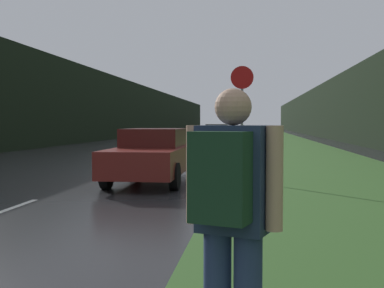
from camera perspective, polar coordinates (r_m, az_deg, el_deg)
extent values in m
cube|color=#386028|center=(41.49, 10.11, 0.35)|extent=(6.00, 240.00, 0.02)
cube|color=silver|center=(15.51, -9.41, -3.31)|extent=(0.12, 3.00, 0.01)
cube|color=silver|center=(22.28, -4.29, -1.51)|extent=(0.12, 3.00, 0.01)
cube|color=silver|center=(29.16, -1.58, -0.54)|extent=(0.12, 3.00, 0.01)
cube|color=black|center=(53.28, -8.15, 4.08)|extent=(2.00, 140.00, 6.05)
cube|color=black|center=(52.06, 16.17, 3.82)|extent=(2.00, 140.00, 5.63)
cylinder|color=slate|center=(12.85, 5.92, 1.01)|extent=(0.07, 0.07, 2.47)
cylinder|color=#B71414|center=(12.90, 5.96, 7.86)|extent=(0.61, 0.02, 0.61)
cube|color=navy|center=(2.94, 4.86, -4.17)|extent=(0.47, 0.36, 0.65)
sphere|color=tan|center=(2.92, 4.89, 4.41)|extent=(0.22, 0.22, 0.22)
cylinder|color=tan|center=(3.04, 0.27, -3.60)|extent=(0.10, 0.10, 0.62)
cylinder|color=tan|center=(2.86, 9.75, -4.03)|extent=(0.10, 0.10, 0.62)
cube|color=#193823|center=(2.75, 3.34, -3.96)|extent=(0.37, 0.28, 0.52)
cube|color=maroon|center=(12.78, -4.66, -1.78)|extent=(1.73, 4.72, 0.65)
cube|color=#40120F|center=(12.98, -4.45, 0.78)|extent=(1.47, 2.12, 0.48)
cylinder|color=black|center=(11.22, -2.05, -3.86)|extent=(0.20, 0.65, 0.65)
cylinder|color=black|center=(11.60, -10.12, -3.69)|extent=(0.20, 0.65, 0.65)
cylinder|color=black|center=(14.11, -0.16, -2.55)|extent=(0.20, 0.65, 0.65)
cylinder|color=black|center=(14.41, -6.68, -2.46)|extent=(0.20, 0.65, 0.65)
cube|color=#4C514C|center=(35.83, 2.92, 1.02)|extent=(1.76, 4.72, 0.59)
cube|color=#2D302D|center=(36.06, 2.95, 1.93)|extent=(1.49, 2.13, 0.54)
cylinder|color=black|center=(34.33, 4.14, 0.51)|extent=(0.20, 0.72, 0.72)
cylinder|color=black|center=(34.45, 1.36, 0.53)|extent=(0.20, 0.72, 0.72)
cylinder|color=black|center=(37.25, 4.37, 0.67)|extent=(0.20, 0.72, 0.72)
cylinder|color=black|center=(37.37, 1.81, 0.68)|extent=(0.20, 0.72, 0.72)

